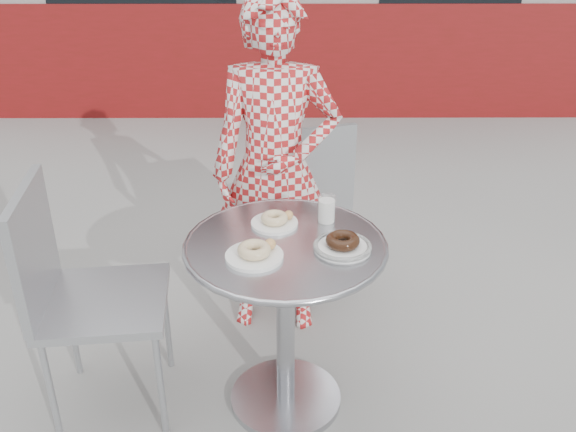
{
  "coord_description": "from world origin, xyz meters",
  "views": [
    {
      "loc": [
        0.01,
        -2.01,
        1.91
      ],
      "look_at": [
        0.02,
        0.07,
        0.82
      ],
      "focal_mm": 40.0,
      "sensor_mm": 36.0,
      "label": 1
    }
  ],
  "objects_px": {
    "plate_near": "(255,253)",
    "seated_person": "(276,171)",
    "chair_far": "(298,230)",
    "milk_cup": "(327,210)",
    "chair_left": "(108,343)",
    "bistro_table": "(285,286)",
    "plate_checker": "(343,245)",
    "plate_far": "(275,220)"
  },
  "relations": [
    {
      "from": "plate_near",
      "to": "seated_person",
      "type": "bearing_deg",
      "value": 84.87
    },
    {
      "from": "chair_far",
      "to": "milk_cup",
      "type": "relative_size",
      "value": 8.44
    },
    {
      "from": "chair_left",
      "to": "milk_cup",
      "type": "bearing_deg",
      "value": -85.06
    },
    {
      "from": "chair_far",
      "to": "milk_cup",
      "type": "bearing_deg",
      "value": 79.85
    },
    {
      "from": "bistro_table",
      "to": "plate_checker",
      "type": "xyz_separation_m",
      "value": [
        0.2,
        -0.04,
        0.2
      ]
    },
    {
      "from": "bistro_table",
      "to": "milk_cup",
      "type": "xyz_separation_m",
      "value": [
        0.16,
        0.17,
        0.23
      ]
    },
    {
      "from": "chair_left",
      "to": "seated_person",
      "type": "relative_size",
      "value": 0.63
    },
    {
      "from": "plate_far",
      "to": "plate_checker",
      "type": "relative_size",
      "value": 0.85
    },
    {
      "from": "bistro_table",
      "to": "plate_far",
      "type": "height_order",
      "value": "plate_far"
    },
    {
      "from": "chair_far",
      "to": "milk_cup",
      "type": "xyz_separation_m",
      "value": [
        0.09,
        -0.79,
        0.52
      ]
    },
    {
      "from": "bistro_table",
      "to": "plate_checker",
      "type": "bearing_deg",
      "value": -11.36
    },
    {
      "from": "chair_far",
      "to": "plate_checker",
      "type": "bearing_deg",
      "value": 81.09
    },
    {
      "from": "plate_near",
      "to": "milk_cup",
      "type": "xyz_separation_m",
      "value": [
        0.26,
        0.27,
        0.03
      ]
    },
    {
      "from": "plate_far",
      "to": "milk_cup",
      "type": "height_order",
      "value": "milk_cup"
    },
    {
      "from": "seated_person",
      "to": "plate_checker",
      "type": "relative_size",
      "value": 7.42
    },
    {
      "from": "plate_checker",
      "to": "milk_cup",
      "type": "relative_size",
      "value": 1.94
    },
    {
      "from": "bistro_table",
      "to": "seated_person",
      "type": "bearing_deg",
      "value": 94.11
    },
    {
      "from": "plate_near",
      "to": "plate_checker",
      "type": "height_order",
      "value": "same"
    },
    {
      "from": "milk_cup",
      "to": "chair_far",
      "type": "bearing_deg",
      "value": 96.43
    },
    {
      "from": "bistro_table",
      "to": "plate_near",
      "type": "relative_size",
      "value": 3.72
    },
    {
      "from": "chair_left",
      "to": "plate_far",
      "type": "relative_size",
      "value": 5.45
    },
    {
      "from": "chair_left",
      "to": "plate_checker",
      "type": "xyz_separation_m",
      "value": [
        0.9,
        -0.04,
        0.47
      ]
    },
    {
      "from": "bistro_table",
      "to": "chair_far",
      "type": "height_order",
      "value": "chair_far"
    },
    {
      "from": "bistro_table",
      "to": "chair_far",
      "type": "bearing_deg",
      "value": 85.96
    },
    {
      "from": "chair_left",
      "to": "plate_near",
      "type": "bearing_deg",
      "value": -105.63
    },
    {
      "from": "chair_far",
      "to": "chair_left",
      "type": "distance_m",
      "value": 1.23
    },
    {
      "from": "bistro_table",
      "to": "plate_near",
      "type": "xyz_separation_m",
      "value": [
        -0.1,
        -0.1,
        0.2
      ]
    },
    {
      "from": "chair_far",
      "to": "bistro_table",
      "type": "bearing_deg",
      "value": 69.37
    },
    {
      "from": "chair_far",
      "to": "milk_cup",
      "type": "height_order",
      "value": "chair_far"
    },
    {
      "from": "plate_near",
      "to": "bistro_table",
      "type": "bearing_deg",
      "value": 43.44
    },
    {
      "from": "plate_far",
      "to": "milk_cup",
      "type": "xyz_separation_m",
      "value": [
        0.2,
        0.03,
        0.03
      ]
    },
    {
      "from": "plate_far",
      "to": "plate_checker",
      "type": "distance_m",
      "value": 0.3
    },
    {
      "from": "plate_near",
      "to": "plate_checker",
      "type": "bearing_deg",
      "value": 10.76
    },
    {
      "from": "bistro_table",
      "to": "plate_near",
      "type": "distance_m",
      "value": 0.25
    },
    {
      "from": "plate_near",
      "to": "plate_checker",
      "type": "relative_size",
      "value": 0.97
    },
    {
      "from": "chair_left",
      "to": "plate_near",
      "type": "height_order",
      "value": "chair_left"
    },
    {
      "from": "plate_near",
      "to": "milk_cup",
      "type": "relative_size",
      "value": 1.88
    },
    {
      "from": "plate_far",
      "to": "milk_cup",
      "type": "bearing_deg",
      "value": 7.38
    },
    {
      "from": "chair_far",
      "to": "plate_near",
      "type": "xyz_separation_m",
      "value": [
        -0.17,
        -1.06,
        0.49
      ]
    },
    {
      "from": "seated_person",
      "to": "milk_cup",
      "type": "height_order",
      "value": "seated_person"
    },
    {
      "from": "bistro_table",
      "to": "milk_cup",
      "type": "bearing_deg",
      "value": 46.99
    },
    {
      "from": "plate_near",
      "to": "milk_cup",
      "type": "height_order",
      "value": "milk_cup"
    }
  ]
}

